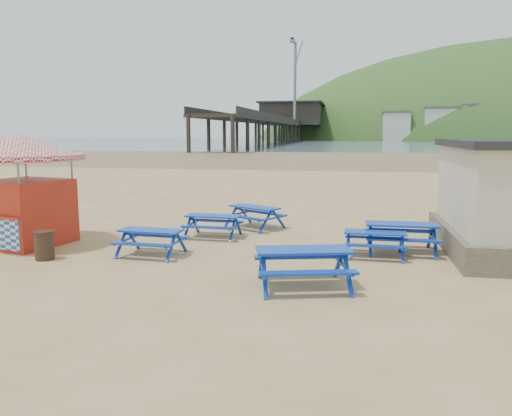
% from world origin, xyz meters
% --- Properties ---
extents(ground, '(400.00, 400.00, 0.00)m').
position_xyz_m(ground, '(0.00, 0.00, 0.00)').
color(ground, tan).
rests_on(ground, ground).
extents(wet_sand, '(400.00, 400.00, 0.00)m').
position_xyz_m(wet_sand, '(0.00, 55.00, 0.00)').
color(wet_sand, brown).
rests_on(wet_sand, ground).
extents(sea, '(400.00, 400.00, 0.00)m').
position_xyz_m(sea, '(0.00, 170.00, 0.01)').
color(sea, '#445561').
rests_on(sea, ground).
extents(picnic_table_blue_a, '(1.78, 1.46, 0.72)m').
position_xyz_m(picnic_table_blue_a, '(-0.16, 1.56, 0.36)').
color(picnic_table_blue_a, '#112395').
rests_on(picnic_table_blue_a, ground).
extents(picnic_table_blue_b, '(2.33, 2.20, 0.77)m').
position_xyz_m(picnic_table_blue_b, '(0.86, 3.33, 0.39)').
color(picnic_table_blue_b, '#112395').
rests_on(picnic_table_blue_b, ground).
extents(picnic_table_blue_c, '(1.97, 1.59, 0.83)m').
position_xyz_m(picnic_table_blue_c, '(5.59, 0.56, 0.41)').
color(picnic_table_blue_c, '#112395').
rests_on(picnic_table_blue_c, ground).
extents(picnic_table_blue_d, '(1.80, 1.49, 0.72)m').
position_xyz_m(picnic_table_blue_d, '(-1.20, -1.06, 0.36)').
color(picnic_table_blue_d, '#112395').
rests_on(picnic_table_blue_d, ground).
extents(picnic_table_blue_e, '(2.39, 2.11, 0.86)m').
position_xyz_m(picnic_table_blue_e, '(3.17, -3.15, 0.43)').
color(picnic_table_blue_e, '#112395').
rests_on(picnic_table_blue_e, ground).
extents(picnic_table_blue_f, '(1.68, 1.37, 0.69)m').
position_xyz_m(picnic_table_blue_f, '(4.84, -0.07, 0.34)').
color(picnic_table_blue_f, '#112395').
rests_on(picnic_table_blue_f, ground).
extents(picnic_table_yellow, '(2.11, 2.02, 0.69)m').
position_xyz_m(picnic_table_yellow, '(-5.37, 0.07, 0.35)').
color(picnic_table_yellow, '#C5CE0C').
rests_on(picnic_table_yellow, ground).
extents(ice_cream_kiosk, '(4.46, 4.46, 3.30)m').
position_xyz_m(ice_cream_kiosk, '(-5.43, -0.44, 2.08)').
color(ice_cream_kiosk, '#B22715').
rests_on(ice_cream_kiosk, ground).
extents(litter_bin, '(0.53, 0.53, 0.77)m').
position_xyz_m(litter_bin, '(-3.81, -2.03, 0.39)').
color(litter_bin, '#382318').
rests_on(litter_bin, ground).
extents(pier, '(24.00, 220.00, 39.29)m').
position_xyz_m(pier, '(-17.99, 178.23, 5.46)').
color(pier, black).
rests_on(pier, ground).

